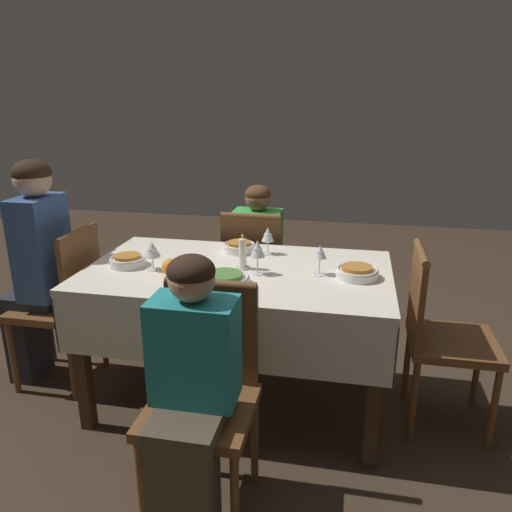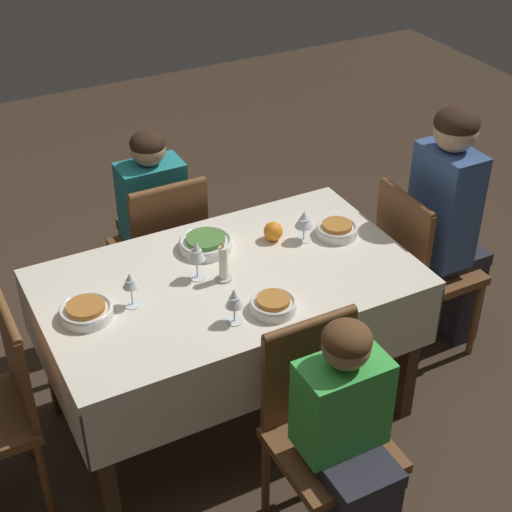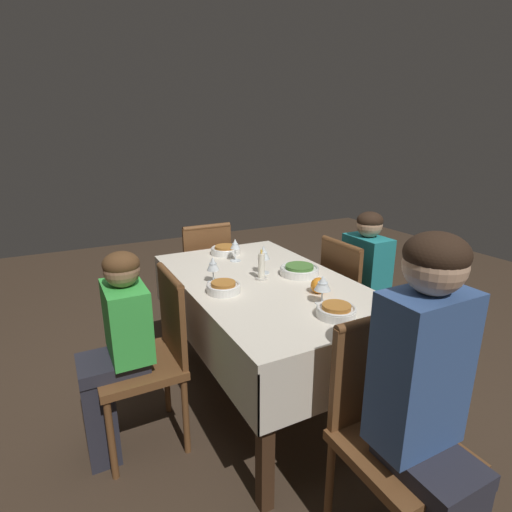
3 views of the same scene
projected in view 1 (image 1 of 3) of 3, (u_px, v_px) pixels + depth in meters
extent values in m
plane|color=#3D2D21|center=(239.00, 399.00, 2.67)|extent=(8.00, 8.00, 0.00)
cube|color=silver|center=(238.00, 272.00, 2.45)|extent=(1.48, 0.87, 0.04)
cube|color=silver|center=(255.00, 272.00, 2.89)|extent=(1.48, 0.01, 0.27)
cube|color=silver|center=(215.00, 341.00, 2.09)|extent=(1.48, 0.01, 0.27)
cube|color=silver|center=(390.00, 313.00, 2.36)|extent=(0.01, 0.87, 0.27)
cube|color=silver|center=(102.00, 290.00, 2.63)|extent=(0.01, 0.87, 0.27)
cube|color=#3D2616|center=(371.00, 321.00, 2.78)|extent=(0.06, 0.06, 0.71)
cube|color=#3D2616|center=(145.00, 302.00, 3.03)|extent=(0.06, 0.06, 0.71)
cube|color=#3D2616|center=(374.00, 395.00, 2.10)|extent=(0.06, 0.06, 0.71)
cube|color=#3D2616|center=(82.00, 363.00, 2.35)|extent=(0.06, 0.06, 0.71)
cube|color=brown|center=(55.00, 308.00, 2.74)|extent=(0.40, 0.40, 0.04)
cube|color=brown|center=(81.00, 271.00, 2.63)|extent=(0.03, 0.37, 0.42)
cylinder|color=brown|center=(77.00, 233.00, 2.57)|extent=(0.04, 0.36, 0.04)
cylinder|color=brown|center=(50.00, 329.00, 3.00)|extent=(0.03, 0.03, 0.42)
cylinder|color=brown|center=(13.00, 358.00, 2.68)|extent=(0.03, 0.03, 0.42)
cylinder|color=brown|center=(103.00, 334.00, 2.94)|extent=(0.03, 0.03, 0.42)
cylinder|color=brown|center=(71.00, 364.00, 2.62)|extent=(0.03, 0.03, 0.42)
cube|color=brown|center=(257.00, 276.00, 3.23)|extent=(0.40, 0.40, 0.04)
cube|color=brown|center=(251.00, 250.00, 2.98)|extent=(0.37, 0.03, 0.42)
cylinder|color=brown|center=(251.00, 216.00, 2.92)|extent=(0.36, 0.04, 0.04)
cylinder|color=brown|center=(286.00, 300.00, 3.43)|extent=(0.03, 0.03, 0.42)
cylinder|color=brown|center=(237.00, 296.00, 3.49)|extent=(0.03, 0.03, 0.42)
cylinder|color=brown|center=(279.00, 322.00, 3.10)|extent=(0.03, 0.03, 0.42)
cylinder|color=brown|center=(225.00, 317.00, 3.17)|extent=(0.03, 0.03, 0.42)
cube|color=brown|center=(200.00, 411.00, 1.85)|extent=(0.40, 0.40, 0.04)
cube|color=brown|center=(212.00, 334.00, 1.95)|extent=(0.37, 0.03, 0.42)
cylinder|color=brown|center=(210.00, 284.00, 1.89)|extent=(0.36, 0.04, 0.04)
cylinder|color=brown|center=(141.00, 489.00, 1.79)|extent=(0.03, 0.03, 0.42)
cylinder|color=brown|center=(235.00, 503.00, 1.73)|extent=(0.03, 0.03, 0.42)
cylinder|color=brown|center=(175.00, 428.00, 2.12)|extent=(0.03, 0.03, 0.42)
cylinder|color=brown|center=(255.00, 439.00, 2.05)|extent=(0.03, 0.03, 0.42)
cube|color=brown|center=(453.00, 343.00, 2.36)|extent=(0.40, 0.40, 0.04)
cube|color=brown|center=(417.00, 295.00, 2.32)|extent=(0.03, 0.37, 0.42)
cylinder|color=brown|center=(422.00, 252.00, 2.26)|extent=(0.04, 0.36, 0.04)
cylinder|color=brown|center=(493.00, 410.00, 2.24)|extent=(0.03, 0.03, 0.42)
cylinder|color=brown|center=(477.00, 370.00, 2.56)|extent=(0.03, 0.03, 0.42)
cylinder|color=brown|center=(413.00, 401.00, 2.30)|extent=(0.03, 0.03, 0.42)
cylinder|color=brown|center=(407.00, 363.00, 2.62)|extent=(0.03, 0.03, 0.42)
cube|color=#282833|center=(28.00, 339.00, 2.84)|extent=(0.14, 0.22, 0.46)
cube|color=#282833|center=(35.00, 298.00, 2.74)|extent=(0.31, 0.24, 0.06)
cube|color=#38568E|center=(42.00, 247.00, 2.63)|extent=(0.18, 0.30, 0.54)
sphere|color=#D6A884|center=(32.00, 179.00, 2.52)|extent=(0.19, 0.19, 0.19)
ellipsoid|color=black|center=(31.00, 172.00, 2.51)|extent=(0.19, 0.19, 0.13)
cube|color=#282833|center=(262.00, 294.00, 3.48)|extent=(0.23, 0.14, 0.46)
cube|color=#282833|center=(260.00, 263.00, 3.32)|extent=(0.24, 0.31, 0.06)
cube|color=green|center=(258.00, 237.00, 3.17)|extent=(0.30, 0.18, 0.35)
sphere|color=#9E7051|center=(258.00, 198.00, 3.10)|extent=(0.16, 0.16, 0.16)
ellipsoid|color=brown|center=(258.00, 194.00, 3.09)|extent=(0.16, 0.16, 0.11)
cube|color=#4C4233|center=(184.00, 497.00, 1.73)|extent=(0.22, 0.14, 0.46)
cube|color=#4C4233|center=(189.00, 419.00, 1.73)|extent=(0.24, 0.31, 0.06)
cube|color=teal|center=(194.00, 350.00, 1.74)|extent=(0.30, 0.18, 0.38)
sphere|color=tan|center=(191.00, 279.00, 1.66)|extent=(0.16, 0.16, 0.16)
ellipsoid|color=black|center=(191.00, 271.00, 1.65)|extent=(0.16, 0.16, 0.11)
cylinder|color=white|center=(128.00, 262.00, 2.48)|extent=(0.18, 0.18, 0.04)
torus|color=white|center=(128.00, 258.00, 2.47)|extent=(0.18, 0.18, 0.01)
cylinder|color=#B2702D|center=(127.00, 257.00, 2.47)|extent=(0.13, 0.13, 0.02)
cylinder|color=white|center=(153.00, 269.00, 2.43)|extent=(0.07, 0.07, 0.00)
cylinder|color=white|center=(153.00, 263.00, 2.42)|extent=(0.01, 0.01, 0.06)
cone|color=white|center=(152.00, 249.00, 2.40)|extent=(0.08, 0.08, 0.07)
cylinder|color=white|center=(152.00, 252.00, 2.40)|extent=(0.05, 0.05, 0.03)
cylinder|color=white|center=(239.00, 248.00, 2.70)|extent=(0.17, 0.17, 0.04)
torus|color=white|center=(239.00, 245.00, 2.69)|extent=(0.17, 0.17, 0.01)
cylinder|color=#B2702D|center=(239.00, 243.00, 2.69)|extent=(0.13, 0.13, 0.02)
cylinder|color=white|center=(268.00, 253.00, 2.67)|extent=(0.06, 0.06, 0.00)
cylinder|color=white|center=(268.00, 247.00, 2.66)|extent=(0.01, 0.01, 0.07)
cone|color=white|center=(268.00, 234.00, 2.64)|extent=(0.07, 0.07, 0.08)
cylinder|color=white|center=(268.00, 237.00, 2.64)|extent=(0.04, 0.04, 0.03)
cylinder|color=white|center=(225.00, 281.00, 2.23)|extent=(0.22, 0.22, 0.04)
torus|color=white|center=(225.00, 277.00, 2.22)|extent=(0.22, 0.22, 0.01)
cylinder|color=#4C7F38|center=(225.00, 275.00, 2.22)|extent=(0.16, 0.16, 0.02)
cylinder|color=white|center=(257.00, 273.00, 2.37)|extent=(0.07, 0.07, 0.00)
cylinder|color=white|center=(257.00, 265.00, 2.36)|extent=(0.01, 0.01, 0.08)
cone|color=white|center=(258.00, 248.00, 2.34)|extent=(0.07, 0.07, 0.08)
cylinder|color=white|center=(258.00, 252.00, 2.34)|extent=(0.04, 0.04, 0.04)
cylinder|color=white|center=(357.00, 274.00, 2.32)|extent=(0.20, 0.20, 0.04)
torus|color=white|center=(357.00, 269.00, 2.31)|extent=(0.19, 0.19, 0.01)
cylinder|color=#B2702D|center=(357.00, 268.00, 2.31)|extent=(0.14, 0.14, 0.02)
cylinder|color=white|center=(319.00, 274.00, 2.36)|extent=(0.07, 0.07, 0.00)
cylinder|color=white|center=(319.00, 266.00, 2.35)|extent=(0.01, 0.01, 0.08)
cone|color=white|center=(320.00, 252.00, 2.33)|extent=(0.06, 0.06, 0.06)
cylinder|color=white|center=(320.00, 254.00, 2.33)|extent=(0.04, 0.04, 0.03)
cylinder|color=beige|center=(243.00, 267.00, 2.45)|extent=(0.07, 0.07, 0.01)
cylinder|color=white|center=(243.00, 253.00, 2.42)|extent=(0.04, 0.04, 0.14)
ellipsoid|color=#F9C64C|center=(243.00, 237.00, 2.40)|extent=(0.01, 0.01, 0.03)
sphere|color=orange|center=(170.00, 267.00, 2.34)|extent=(0.08, 0.08, 0.08)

